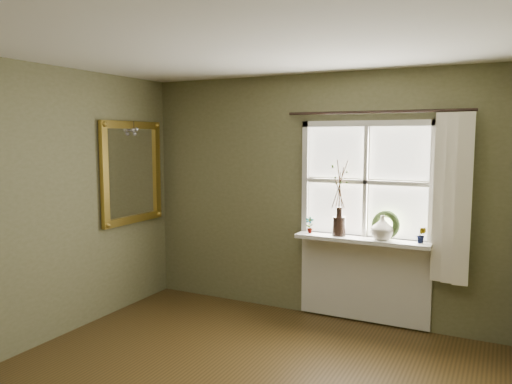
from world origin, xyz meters
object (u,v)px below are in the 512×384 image
object	(u,v)px
dark_jug	(339,226)
wreath	(385,228)
cream_vase	(382,228)
gilt_mirror	(132,172)

from	to	relation	value
dark_jug	wreath	size ratio (longest dim) A/B	0.68
dark_jug	cream_vase	bearing A→B (deg)	0.00
dark_jug	cream_vase	size ratio (longest dim) A/B	0.82
dark_jug	wreath	xyz separation A→B (m)	(0.47, 0.04, 0.01)
cream_vase	wreath	xyz separation A→B (m)	(0.02, 0.04, -0.01)
cream_vase	gilt_mirror	size ratio (longest dim) A/B	0.21
cream_vase	wreath	bearing A→B (deg)	61.00
dark_jug	wreath	world-z (taller)	wreath
wreath	gilt_mirror	distance (m)	2.84
cream_vase	wreath	distance (m)	0.05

